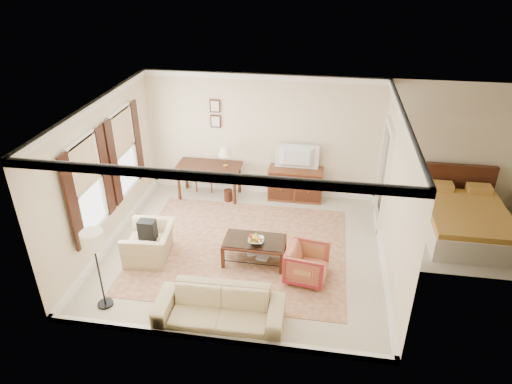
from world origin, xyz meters
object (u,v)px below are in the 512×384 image
(sideboard, at_px, (295,184))
(coffee_table, at_px, (255,245))
(tv, at_px, (297,150))
(sofa, at_px, (219,304))
(club_armchair, at_px, (149,238))
(writing_desk, at_px, (209,169))
(striped_armchair, at_px, (307,262))

(sideboard, xyz_separation_m, coffee_table, (-0.56, -2.59, -0.01))
(tv, xyz_separation_m, sofa, (-0.84, -4.27, -0.86))
(sideboard, distance_m, club_armchair, 3.78)
(writing_desk, distance_m, tv, 2.12)
(writing_desk, bearing_deg, sofa, -73.74)
(coffee_table, distance_m, striped_armchair, 1.08)
(club_armchair, height_order, sofa, club_armchair)
(coffee_table, bearing_deg, club_armchair, -174.85)
(coffee_table, bearing_deg, tv, 77.78)
(coffee_table, bearing_deg, striped_armchair, -19.99)
(coffee_table, distance_m, club_armchair, 2.02)
(tv, bearing_deg, sideboard, -90.00)
(tv, height_order, sofa, tv)
(sideboard, relative_size, striped_armchair, 1.72)
(striped_armchair, distance_m, sofa, 1.86)
(writing_desk, height_order, striped_armchair, writing_desk)
(sideboard, xyz_separation_m, sofa, (-0.84, -4.29, 0.01))
(sideboard, height_order, coffee_table, sideboard)
(club_armchair, xyz_separation_m, sofa, (1.72, -1.52, -0.04))
(sideboard, height_order, sofa, sofa)
(coffee_table, height_order, sofa, sofa)
(writing_desk, relative_size, striped_armchair, 2.03)
(sideboard, relative_size, tv, 1.31)
(tv, bearing_deg, writing_desk, 5.07)
(sideboard, bearing_deg, coffee_table, -102.12)
(striped_armchair, height_order, sofa, sofa)
(coffee_table, bearing_deg, sofa, -99.53)
(coffee_table, xyz_separation_m, sofa, (-0.29, -1.70, 0.02))
(sofa, bearing_deg, sideboard, 77.79)
(club_armchair, distance_m, sofa, 2.30)
(tv, bearing_deg, striped_armchair, 98.81)
(tv, bearing_deg, coffee_table, 77.78)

